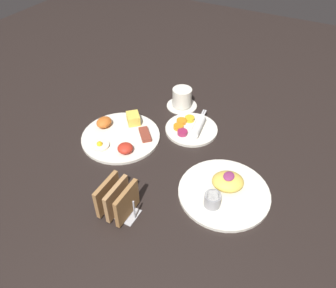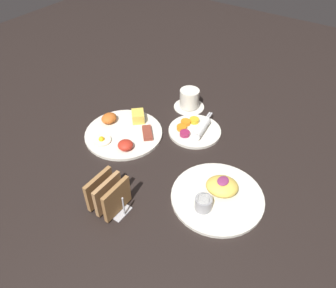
{
  "view_description": "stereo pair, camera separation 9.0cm",
  "coord_description": "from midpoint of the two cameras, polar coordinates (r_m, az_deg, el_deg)",
  "views": [
    {
      "loc": [
        -0.65,
        -0.35,
        0.75
      ],
      "look_at": [
        0.07,
        0.04,
        0.03
      ],
      "focal_mm": 35.0,
      "sensor_mm": 36.0,
      "label": 1
    },
    {
      "loc": [
        -0.6,
        -0.43,
        0.75
      ],
      "look_at": [
        0.07,
        0.04,
        0.03
      ],
      "focal_mm": 35.0,
      "sensor_mm": 36.0,
      "label": 2
    }
  ],
  "objects": [
    {
      "name": "plate_breakfast",
      "position": [
        1.18,
        -10.44,
        1.51
      ],
      "size": [
        0.28,
        0.28,
        0.05
      ],
      "color": "silver",
      "rests_on": "ground_plane"
    },
    {
      "name": "plate_condiments",
      "position": [
        1.19,
        1.98,
        2.74
      ],
      "size": [
        0.2,
        0.19,
        0.04
      ],
      "color": "silver",
      "rests_on": "ground_plane"
    },
    {
      "name": "plate_foreground",
      "position": [
        0.98,
        7.15,
        -8.07
      ],
      "size": [
        0.27,
        0.27,
        0.06
      ],
      "color": "silver",
      "rests_on": "ground_plane"
    },
    {
      "name": "toast_rack",
      "position": [
        0.92,
        -11.65,
        -9.62
      ],
      "size": [
        0.1,
        0.12,
        0.1
      ],
      "color": "#B7B7BC",
      "rests_on": "ground_plane"
    },
    {
      "name": "ground_plane",
      "position": [
        1.05,
        -2.54,
        -4.28
      ],
      "size": [
        3.0,
        3.0,
        0.0
      ],
      "primitive_type": "plane",
      "color": "black"
    },
    {
      "name": "coffee_cup",
      "position": [
        1.29,
        0.46,
        7.86
      ],
      "size": [
        0.12,
        0.12,
        0.08
      ],
      "color": "silver",
      "rests_on": "ground_plane"
    }
  ]
}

